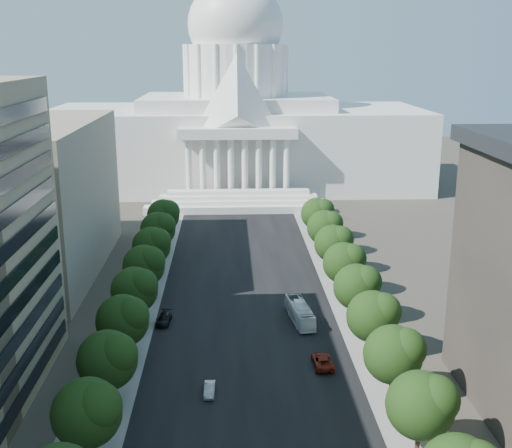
{
  "coord_description": "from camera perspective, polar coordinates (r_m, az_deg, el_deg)",
  "views": [
    {
      "loc": [
        -2.54,
        -25.26,
        43.64
      ],
      "look_at": [
        1.98,
        80.69,
        14.6
      ],
      "focal_mm": 45.0,
      "sensor_mm": 36.0,
      "label": 1
    }
  ],
  "objects": [
    {
      "name": "road_asphalt",
      "position": [
        123.27,
        -1.11,
        -5.42
      ],
      "size": [
        30.0,
        260.0,
        0.01
      ],
      "primitive_type": "cube",
      "color": "black",
      "rests_on": "ground"
    },
    {
      "name": "sidewalk_left",
      "position": [
        124.34,
        -9.93,
        -5.47
      ],
      "size": [
        8.0,
        260.0,
        0.02
      ],
      "primitive_type": "cube",
      "color": "gray",
      "rests_on": "ground"
    },
    {
      "name": "sidewalk_right",
      "position": [
        125.11,
        7.66,
        -5.24
      ],
      "size": [
        8.0,
        260.0,
        0.02
      ],
      "primitive_type": "cube",
      "color": "gray",
      "rests_on": "ground"
    },
    {
      "name": "capitol",
      "position": [
        211.49,
        -1.76,
        8.89
      ],
      "size": [
        120.0,
        56.0,
        73.0
      ],
      "color": "white",
      "rests_on": "ground"
    },
    {
      "name": "tree_l_c",
      "position": [
        73.08,
        -14.59,
        -15.82
      ],
      "size": [
        7.79,
        7.6,
        9.97
      ],
      "color": "#33261C",
      "rests_on": "ground"
    },
    {
      "name": "tree_l_d",
      "position": [
        83.37,
        -12.89,
        -11.59
      ],
      "size": [
        7.79,
        7.6,
        9.97
      ],
      "color": "#33261C",
      "rests_on": "ground"
    },
    {
      "name": "tree_l_e",
      "position": [
        94.06,
        -11.61,
        -8.3
      ],
      "size": [
        7.79,
        7.6,
        9.97
      ],
      "color": "#33261C",
      "rests_on": "ground"
    },
    {
      "name": "tree_l_f",
      "position": [
        105.04,
        -10.61,
        -5.69
      ],
      "size": [
        7.79,
        7.6,
        9.97
      ],
      "color": "#33261C",
      "rests_on": "ground"
    },
    {
      "name": "tree_l_g",
      "position": [
        116.22,
        -9.8,
        -3.58
      ],
      "size": [
        7.79,
        7.6,
        9.97
      ],
      "color": "#33261C",
      "rests_on": "ground"
    },
    {
      "name": "tree_l_h",
      "position": [
        127.55,
        -9.15,
        -1.84
      ],
      "size": [
        7.79,
        7.6,
        9.97
      ],
      "color": "#33261C",
      "rests_on": "ground"
    },
    {
      "name": "tree_l_i",
      "position": [
        138.99,
        -8.6,
        -0.38
      ],
      "size": [
        7.79,
        7.6,
        9.97
      ],
      "color": "#33261C",
      "rests_on": "ground"
    },
    {
      "name": "tree_l_j",
      "position": [
        150.52,
        -8.13,
        0.86
      ],
      "size": [
        7.79,
        7.6,
        9.97
      ],
      "color": "#33261C",
      "rests_on": "ground"
    },
    {
      "name": "tree_r_c",
      "position": [
        74.48,
        14.72,
        -15.19
      ],
      "size": [
        7.79,
        7.6,
        9.97
      ],
      "color": "#33261C",
      "rests_on": "ground"
    },
    {
      "name": "tree_r_d",
      "position": [
        84.6,
        12.35,
        -11.14
      ],
      "size": [
        7.79,
        7.6,
        9.97
      ],
      "color": "#33261C",
      "rests_on": "ground"
    },
    {
      "name": "tree_r_e",
      "position": [
        95.16,
        10.54,
        -7.96
      ],
      "size": [
        7.79,
        7.6,
        9.97
      ],
      "color": "#33261C",
      "rests_on": "ground"
    },
    {
      "name": "tree_r_f",
      "position": [
        106.02,
        9.12,
        -5.42
      ],
      "size": [
        7.79,
        7.6,
        9.97
      ],
      "color": "#33261C",
      "rests_on": "ground"
    },
    {
      "name": "tree_r_g",
      "position": [
        117.11,
        7.97,
        -3.35
      ],
      "size": [
        7.79,
        7.6,
        9.97
      ],
      "color": "#33261C",
      "rests_on": "ground"
    },
    {
      "name": "tree_r_h",
      "position": [
        128.36,
        7.03,
        -1.64
      ],
      "size": [
        7.79,
        7.6,
        9.97
      ],
      "color": "#33261C",
      "rests_on": "ground"
    },
    {
      "name": "tree_r_i",
      "position": [
        139.73,
        6.24,
        -0.21
      ],
      "size": [
        7.79,
        7.6,
        9.97
      ],
      "color": "#33261C",
      "rests_on": "ground"
    },
    {
      "name": "tree_r_j",
      "position": [
        151.2,
        5.57,
        1.01
      ],
      "size": [
        7.79,
        7.6,
        9.97
      ],
      "color": "#33261C",
      "rests_on": "ground"
    },
    {
      "name": "streetlight_b",
      "position": [
        74.6,
        16.06,
        -15.81
      ],
      "size": [
        2.61,
        0.44,
        9.0
      ],
      "color": "gray",
      "rests_on": "ground"
    },
    {
      "name": "streetlight_c",
      "position": [
        95.93,
        11.42,
        -8.22
      ],
      "size": [
        2.61,
        0.44,
        9.0
      ],
      "color": "gray",
      "rests_on": "ground"
    },
    {
      "name": "streetlight_d",
      "position": [
        118.7,
        8.61,
        -3.44
      ],
      "size": [
        2.61,
        0.44,
        9.0
      ],
      "color": "gray",
      "rests_on": "ground"
    },
    {
      "name": "streetlight_e",
      "position": [
        142.23,
        6.73,
        -0.21
      ],
      "size": [
        2.61,
        0.44,
        9.0
      ],
      "color": "gray",
      "rests_on": "ground"
    },
    {
      "name": "streetlight_f",
      "position": [
        166.18,
        5.39,
        2.09
      ],
      "size": [
        2.61,
        0.44,
        9.0
      ],
      "color": "gray",
      "rests_on": "ground"
    },
    {
      "name": "car_silver",
      "position": [
        86.64,
        -4.16,
        -14.47
      ],
      "size": [
        1.46,
        4.01,
        1.31
      ],
      "primitive_type": "imported",
      "rotation": [
        0.0,
        0.0,
        -0.02
      ],
      "color": "#929499",
      "rests_on": "ground"
    },
    {
      "name": "car_red",
      "position": [
        93.57,
        5.93,
        -12.02
      ],
      "size": [
        2.84,
        5.84,
        1.6
      ],
      "primitive_type": "imported",
      "rotation": [
        0.0,
        0.0,
        3.17
      ],
      "color": "maroon",
      "rests_on": "ground"
    },
    {
      "name": "car_dark_b",
      "position": [
        107.52,
        -8.17,
        -8.36
      ],
      "size": [
        2.56,
        5.32,
        1.49
      ],
      "primitive_type": "imported",
      "rotation": [
        0.0,
        0.0,
        -0.09
      ],
      "color": "black",
      "rests_on": "ground"
    },
    {
      "name": "city_bus",
      "position": [
        107.09,
        3.91,
        -7.85
      ],
      "size": [
        4.12,
        11.59,
        3.16
      ],
      "primitive_type": "imported",
      "rotation": [
        0.0,
        0.0,
        0.13
      ],
      "color": "white",
      "rests_on": "ground"
    }
  ]
}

